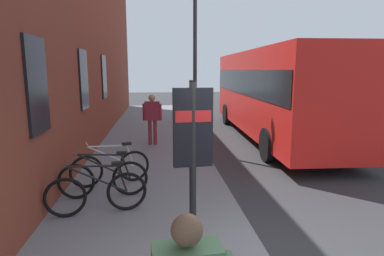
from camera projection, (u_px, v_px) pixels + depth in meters
ground at (238, 156)px, 10.15m from camera, size 60.00×60.00×0.00m
sidewalk_pavement at (151, 142)px, 11.81m from camera, size 24.00×3.50×0.12m
station_facade at (92, 20)px, 11.79m from camera, size 22.00×0.65×8.88m
bicycle_by_door at (97, 193)px, 5.74m from camera, size 0.50×1.75×0.97m
bicycle_beside_lamp at (104, 178)px, 6.50m from camera, size 0.48×1.77×0.97m
bicycle_end_of_row at (111, 167)px, 7.23m from camera, size 0.69×1.70×0.97m
transit_info_sign at (193, 139)px, 4.48m from camera, size 0.12×0.55×2.40m
city_bus at (273, 89)px, 12.60m from camera, size 10.58×2.91×3.35m
pedestrian_near_bus at (152, 114)px, 11.02m from camera, size 0.30×0.65×1.73m
street_lamp at (195, 57)px, 10.13m from camera, size 0.28×0.28×4.93m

